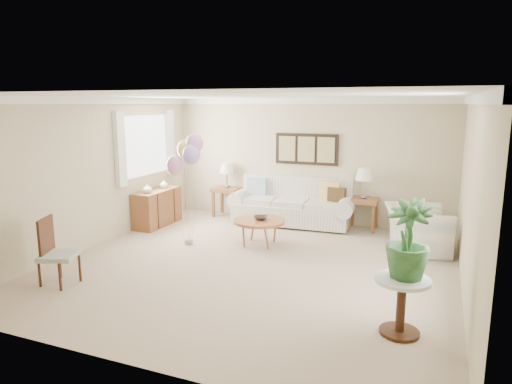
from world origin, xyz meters
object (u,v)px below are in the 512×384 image
sofa (293,206)px  coffee_table (259,222)px  armchair (417,229)px  accent_chair (54,250)px  balloon_cluster (187,154)px

sofa → coffee_table: (-0.11, -1.65, 0.04)m
coffee_table → armchair: 2.71m
armchair → accent_chair: size_ratio=1.22×
accent_chair → balloon_cluster: (0.81, 2.27, 1.15)m
coffee_table → accent_chair: size_ratio=0.97×
coffee_table → armchair: size_ratio=0.80×
accent_chair → armchair: bearing=37.0°
coffee_table → armchair: armchair is taller
coffee_table → balloon_cluster: bearing=-158.7°
coffee_table → sofa: bearing=86.2°
armchair → balloon_cluster: bearing=95.3°
sofa → coffee_table: size_ratio=2.92×
accent_chair → balloon_cluster: bearing=70.4°
sofa → accent_chair: 4.85m
coffee_table → accent_chair: accent_chair is taller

